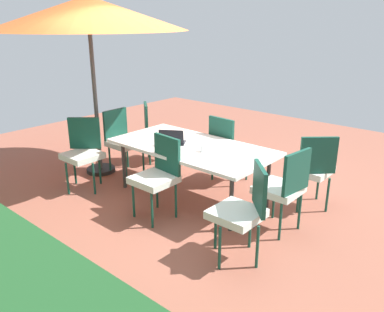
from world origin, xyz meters
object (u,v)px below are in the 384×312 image
(chair_west, at_px, (284,186))
(chair_south, at_px, (228,145))
(laptop, at_px, (172,141))
(cup, at_px, (204,149))
(chair_southeast, at_px, (156,129))
(dining_table, at_px, (192,149))
(patio_umbrella, at_px, (88,14))
(chair_northwest, at_px, (243,208))
(chair_southwest, at_px, (313,167))
(chair_east, at_px, (123,138))
(chair_northeast, at_px, (83,150))
(chair_north, at_px, (158,173))

(chair_west, bearing_deg, chair_south, -112.99)
(laptop, height_order, cup, laptop)
(chair_southeast, height_order, laptop, chair_southeast)
(chair_southeast, bearing_deg, dining_table, -166.20)
(patio_umbrella, distance_m, chair_southeast, 2.03)
(chair_northwest, height_order, chair_south, same)
(chair_southwest, xyz_separation_m, chair_east, (2.71, 0.74, 0.00))
(chair_northeast, distance_m, laptop, 1.30)
(chair_east, xyz_separation_m, chair_south, (-1.41, -0.77, 0.00))
(dining_table, relative_size, chair_southwest, 2.18)
(chair_northeast, bearing_deg, dining_table, -12.26)
(chair_southwest, bearing_deg, dining_table, -13.91)
(chair_north, relative_size, chair_southwest, 1.00)
(chair_north, bearing_deg, chair_northwest, 1.64)
(dining_table, distance_m, chair_north, 0.68)
(chair_east, bearing_deg, patio_umbrella, 123.12)
(chair_southeast, relative_size, chair_east, 1.00)
(chair_southeast, relative_size, chair_northeast, 1.00)
(dining_table, bearing_deg, chair_northeast, 28.73)
(chair_northeast, distance_m, chair_west, 2.79)
(chair_northeast, bearing_deg, chair_north, -38.02)
(chair_north, bearing_deg, patio_umbrella, 171.75)
(chair_southeast, bearing_deg, patio_umbrella, 111.74)
(chair_west, xyz_separation_m, chair_south, (1.32, -0.77, 0.00))
(chair_north, relative_size, chair_west, 1.00)
(patio_umbrella, height_order, chair_northwest, patio_umbrella)
(patio_umbrella, height_order, chair_west, patio_umbrella)
(chair_southeast, relative_size, chair_southwest, 1.00)
(chair_southwest, bearing_deg, laptop, -13.89)
(patio_umbrella, relative_size, chair_southwest, 2.84)
(chair_east, bearing_deg, laptop, -97.43)
(chair_south, bearing_deg, chair_southeast, 7.08)
(laptop, bearing_deg, patio_umbrella, -28.53)
(chair_southeast, xyz_separation_m, cup, (-1.66, 0.78, 0.21))
(patio_umbrella, bearing_deg, chair_east, -144.73)
(chair_northwest, distance_m, chair_east, 2.79)
(chair_northeast, bearing_deg, chair_south, 6.10)
(chair_east, bearing_deg, chair_west, -92.22)
(chair_northeast, height_order, chair_southwest, same)
(chair_northwest, distance_m, laptop, 1.68)
(chair_north, distance_m, chair_southwest, 1.90)
(chair_north, distance_m, chair_southeast, 1.97)
(chair_north, bearing_deg, dining_table, 99.85)
(chair_north, height_order, cup, chair_north)
(chair_east, height_order, laptop, chair_east)
(chair_west, bearing_deg, chair_southeast, -97.14)
(chair_southeast, xyz_separation_m, laptop, (-1.15, 0.81, 0.22))
(cup, bearing_deg, laptop, 3.05)
(chair_west, bearing_deg, chair_southwest, -172.07)
(dining_table, relative_size, chair_northeast, 2.18)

